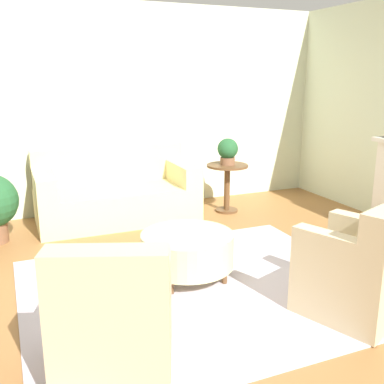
{
  "coord_description": "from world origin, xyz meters",
  "views": [
    {
      "loc": [
        -1.48,
        -3.33,
        1.85
      ],
      "look_at": [
        0.15,
        0.55,
        0.75
      ],
      "focal_mm": 42.0,
      "sensor_mm": 36.0,
      "label": 1
    }
  ],
  "objects": [
    {
      "name": "couch",
      "position": [
        -0.2,
        2.28,
        0.33
      ],
      "size": [
        2.02,
        0.95,
        0.92
      ],
      "color": "beige",
      "rests_on": "ground_plane"
    },
    {
      "name": "ground_plane",
      "position": [
        0.0,
        0.0,
        0.0
      ],
      "size": [
        16.0,
        16.0,
        0.0
      ],
      "primitive_type": "plane",
      "color": "#996638"
    },
    {
      "name": "wall_back",
      "position": [
        0.0,
        2.84,
        1.4
      ],
      "size": [
        9.55,
        0.12,
        2.8
      ],
      "color": "beige",
      "rests_on": "ground_plane"
    },
    {
      "name": "rug",
      "position": [
        0.0,
        0.0,
        0.01
      ],
      "size": [
        3.04,
        2.53,
        0.01
      ],
      "color": "#BCB2C1",
      "rests_on": "ground_plane"
    },
    {
      "name": "potted_plant_on_side_table",
      "position": [
        1.3,
        2.03,
        0.86
      ],
      "size": [
        0.28,
        0.28,
        0.36
      ],
      "color": "brown",
      "rests_on": "side_table"
    },
    {
      "name": "ottoman_table",
      "position": [
        -0.01,
        0.28,
        0.28
      ],
      "size": [
        0.86,
        0.86,
        0.43
      ],
      "color": "beige",
      "rests_on": "rug"
    },
    {
      "name": "side_table",
      "position": [
        1.3,
        2.03,
        0.46
      ],
      "size": [
        0.57,
        0.57,
        0.66
      ],
      "color": "brown",
      "rests_on": "ground_plane"
    },
    {
      "name": "armchair_left",
      "position": [
        -0.96,
        -0.87,
        0.38
      ],
      "size": [
        0.9,
        0.92,
        0.93
      ],
      "color": "#C6B289",
      "rests_on": "rug"
    },
    {
      "name": "armchair_right",
      "position": [
        0.96,
        -0.87,
        0.38
      ],
      "size": [
        0.9,
        0.92,
        0.93
      ],
      "color": "#C6B289",
      "rests_on": "rug"
    }
  ]
}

